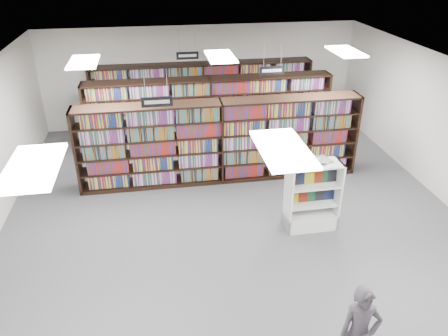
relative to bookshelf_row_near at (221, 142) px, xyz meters
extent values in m
plane|color=#4F4F54|center=(0.00, -2.00, -1.05)|extent=(12.00, 12.00, 0.00)
cube|color=silver|center=(0.00, -2.00, 2.15)|extent=(10.00, 12.00, 0.10)
cube|color=white|center=(0.00, 4.00, 0.55)|extent=(10.00, 0.10, 3.20)
cube|color=black|center=(0.00, 0.00, 0.00)|extent=(7.00, 0.60, 2.10)
cube|color=maroon|center=(0.00, 0.00, 0.00)|extent=(6.88, 0.42, 1.98)
cube|color=black|center=(0.00, 2.00, 0.00)|extent=(7.00, 0.60, 2.10)
cube|color=maroon|center=(0.00, 2.00, 0.00)|extent=(6.88, 0.42, 1.98)
cube|color=black|center=(0.00, 3.70, 0.00)|extent=(7.00, 0.60, 2.10)
cube|color=maroon|center=(0.00, 3.70, 0.00)|extent=(6.88, 0.42, 1.98)
cylinder|color=#B2B2B7|center=(-1.73, -1.00, 1.86)|extent=(0.01, 0.01, 0.58)
cylinder|color=#B2B2B7|center=(-1.27, -1.00, 1.86)|extent=(0.01, 0.01, 0.58)
cube|color=black|center=(-1.50, -1.00, 1.46)|extent=(0.65, 0.02, 0.22)
cube|color=white|center=(-1.50, -1.01, 1.46)|extent=(0.52, 0.00, 0.08)
cylinder|color=#B2B2B7|center=(1.27, 1.00, 1.86)|extent=(0.01, 0.01, 0.58)
cylinder|color=#B2B2B7|center=(1.73, 1.00, 1.86)|extent=(0.01, 0.01, 0.58)
cube|color=black|center=(1.50, 1.00, 1.46)|extent=(0.65, 0.02, 0.22)
cube|color=white|center=(1.50, 0.99, 1.46)|extent=(0.52, 0.00, 0.08)
cylinder|color=#B2B2B7|center=(-0.73, 3.00, 1.86)|extent=(0.01, 0.01, 0.58)
cylinder|color=#B2B2B7|center=(-0.27, 3.00, 1.86)|extent=(0.01, 0.01, 0.58)
cube|color=black|center=(-0.50, 3.00, 1.46)|extent=(0.65, 0.02, 0.22)
cube|color=white|center=(-0.50, 2.99, 1.46)|extent=(0.52, 0.00, 0.08)
cube|color=white|center=(-3.00, -5.00, 2.11)|extent=(0.60, 1.20, 0.04)
cube|color=white|center=(0.00, -5.00, 2.11)|extent=(0.60, 1.20, 0.04)
cube|color=white|center=(-3.00, 0.00, 2.11)|extent=(0.60, 1.20, 0.04)
cube|color=white|center=(0.00, 0.00, 2.11)|extent=(0.60, 1.20, 0.04)
cube|color=white|center=(3.00, 0.00, 2.11)|extent=(0.60, 1.20, 0.04)
cube|color=silver|center=(1.54, -2.40, -0.89)|extent=(1.09, 0.56, 0.33)
cube|color=silver|center=(1.02, -2.40, -0.29)|extent=(0.05, 0.54, 1.52)
cube|color=silver|center=(2.07, -2.39, -0.29)|extent=(0.05, 0.54, 1.52)
cube|color=silver|center=(1.54, -2.14, -0.29)|extent=(1.09, 0.04, 1.52)
cube|color=silver|center=(1.54, -2.40, 0.46)|extent=(1.09, 0.56, 0.03)
cube|color=silver|center=(1.54, -2.40, -0.45)|extent=(1.01, 0.52, 0.02)
cube|color=silver|center=(1.54, -2.40, -0.02)|extent=(1.01, 0.52, 0.02)
cube|color=black|center=(1.12, -2.35, 0.16)|extent=(0.22, 0.08, 0.33)
cube|color=#121B39|center=(1.29, -2.35, 0.16)|extent=(0.22, 0.08, 0.33)
cube|color=gold|center=(1.46, -2.35, 0.16)|extent=(0.22, 0.08, 0.33)
cube|color=maroon|center=(1.63, -2.35, 0.16)|extent=(0.22, 0.08, 0.33)
cube|color=#154429|center=(1.80, -2.34, 0.16)|extent=(0.22, 0.08, 0.33)
cube|color=black|center=(1.97, -2.34, 0.16)|extent=(0.22, 0.08, 0.33)
cube|color=gold|center=(1.14, -2.35, -0.29)|extent=(0.24, 0.06, 0.31)
cube|color=maroon|center=(1.34, -2.35, -0.29)|extent=(0.24, 0.06, 0.31)
cube|color=#154429|center=(1.54, -2.35, -0.29)|extent=(0.24, 0.06, 0.31)
cube|color=black|center=(1.75, -2.34, -0.29)|extent=(0.24, 0.06, 0.31)
cube|color=#121B39|center=(1.95, -2.34, -0.29)|extent=(0.24, 0.06, 0.31)
cube|color=black|center=(1.57, -2.32, 0.48)|extent=(0.71, 0.52, 0.02)
cube|color=white|center=(1.42, -2.32, 0.49)|extent=(0.36, 0.40, 0.06)
cube|color=white|center=(1.72, -2.32, 0.49)|extent=(0.36, 0.40, 0.07)
cylinder|color=white|center=(1.55, -2.32, 0.53)|extent=(0.18, 0.34, 0.10)
imported|color=#524C57|center=(0.95, -5.93, -0.29)|extent=(0.61, 0.45, 1.52)
camera|label=1|loc=(-1.55, -9.78, 4.44)|focal=35.00mm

